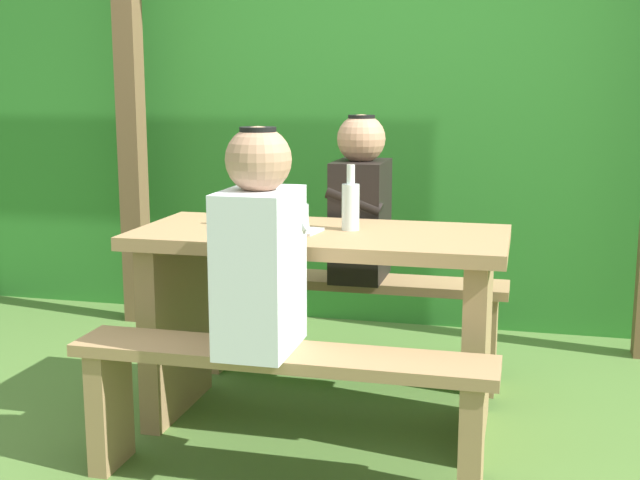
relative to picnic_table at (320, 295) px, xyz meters
The scene contains 12 objects.
ground_plane 0.52m from the picnic_table, ahead, with size 12.00×12.00×0.00m, color #4C7132.
hedge_backdrop 1.86m from the picnic_table, 90.00° to the left, with size 6.40×0.63×2.18m, color #2E7A2A.
pergola_post_left 1.89m from the picnic_table, 138.85° to the left, with size 0.12×0.12×2.20m, color brown.
picnic_table is the anchor object (origin of this frame).
bench_near 0.56m from the picnic_table, 90.00° to the right, with size 1.40×0.24×0.47m.
bench_far 0.56m from the picnic_table, 90.00° to the left, with size 1.40×0.24×0.47m.
person_white_shirt 0.60m from the picnic_table, 97.14° to the right, with size 0.25×0.35×0.72m.
person_black_coat 0.60m from the picnic_table, 84.48° to the left, with size 0.25×0.35×0.72m.
drinking_glass 0.31m from the picnic_table, 159.48° to the left, with size 0.08×0.08×0.09m, color silver.
bottle_left 0.42m from the picnic_table, behind, with size 0.07×0.07×0.24m.
bottle_right 0.37m from the picnic_table, 23.43° to the left, with size 0.07×0.07×0.25m.
cell_phone 0.26m from the picnic_table, 121.61° to the right, with size 0.07×0.14×0.01m, color silver.
Camera 1 is at (0.75, -3.01, 1.32)m, focal length 46.82 mm.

